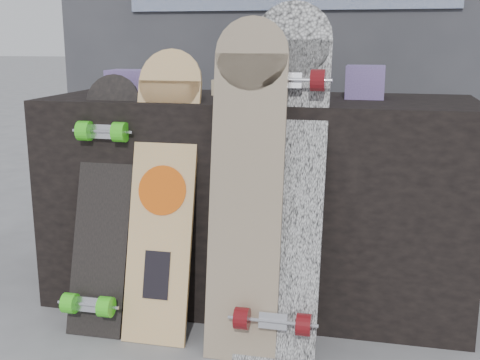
% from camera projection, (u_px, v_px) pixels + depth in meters
% --- Properties ---
extents(ground, '(60.00, 60.00, 0.00)m').
position_uv_depth(ground, '(227.00, 355.00, 1.98)').
color(ground, slate).
rests_on(ground, ground).
extents(vendor_table, '(1.60, 0.60, 0.80)m').
position_uv_depth(vendor_table, '(257.00, 200.00, 2.36)').
color(vendor_table, black).
rests_on(vendor_table, ground).
extents(booth, '(2.40, 0.22, 2.20)m').
position_uv_depth(booth, '(291.00, 21.00, 3.01)').
color(booth, '#37383D').
rests_on(booth, ground).
extents(merch_box_purple, '(0.18, 0.12, 0.10)m').
position_uv_depth(merch_box_purple, '(132.00, 83.00, 2.32)').
color(merch_box_purple, '#503B78').
rests_on(merch_box_purple, vendor_table).
extents(merch_box_small, '(0.14, 0.14, 0.12)m').
position_uv_depth(merch_box_small, '(365.00, 82.00, 2.23)').
color(merch_box_small, '#503B78').
rests_on(merch_box_small, vendor_table).
extents(merch_box_flat, '(0.22, 0.10, 0.06)m').
position_uv_depth(merch_box_flat, '(242.00, 87.00, 2.37)').
color(merch_box_flat, '#D1B78C').
rests_on(merch_box_flat, vendor_table).
extents(longboard_geisha, '(0.23, 0.30, 0.99)m').
position_uv_depth(longboard_geisha, '(163.00, 186.00, 2.07)').
color(longboard_geisha, tan).
rests_on(longboard_geisha, ground).
extents(longboard_celtic, '(0.24, 0.22, 1.09)m').
position_uv_depth(longboard_celtic, '(247.00, 179.00, 1.92)').
color(longboard_celtic, beige).
rests_on(longboard_celtic, ground).
extents(longboard_cascadia, '(0.26, 0.41, 1.14)m').
position_uv_depth(longboard_cascadia, '(284.00, 173.00, 1.95)').
color(longboard_cascadia, white).
rests_on(longboard_cascadia, ground).
extents(skateboard_dark, '(0.20, 0.35, 0.90)m').
position_uv_depth(skateboard_dark, '(103.00, 201.00, 2.12)').
color(skateboard_dark, black).
rests_on(skateboard_dark, ground).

